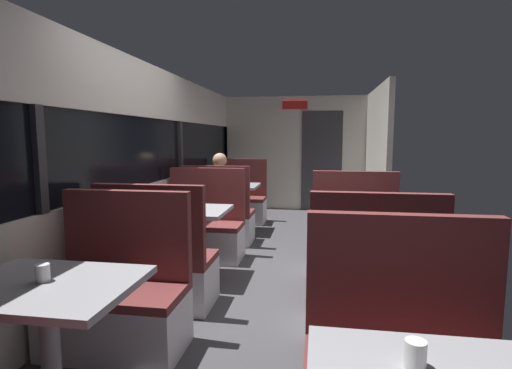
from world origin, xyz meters
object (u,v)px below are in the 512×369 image
object	(u,v)px
bench_mid_window_facing_end	(159,269)
bench_far_window_facing_entry	(238,203)
bench_mid_window_facing_entry	(204,232)
bench_near_window_facing_entry	(118,303)
dining_table_rear_aisle	(363,229)
coffee_cup_primary	(43,273)
bench_rear_aisle_facing_entry	(355,242)
dining_table_mid_window	(185,218)
bench_far_window_facing_end	(219,220)
dining_table_far_window	(229,191)
bench_rear_aisle_facing_end	(372,290)
seated_passenger	(220,204)
dining_table_near_window	(47,302)

from	to	relation	value
bench_mid_window_facing_end	bench_far_window_facing_entry	distance (m)	3.51
bench_mid_window_facing_end	bench_mid_window_facing_entry	world-z (taller)	same
bench_near_window_facing_entry	bench_mid_window_facing_end	world-z (taller)	same
dining_table_rear_aisle	coffee_cup_primary	size ratio (longest dim) A/B	10.00
coffee_cup_primary	dining_table_rear_aisle	bearing A→B (deg)	46.06
bench_near_window_facing_entry	bench_mid_window_facing_entry	xyz separation A→B (m)	(0.00, 2.11, 0.00)
bench_far_window_facing_entry	bench_rear_aisle_facing_entry	size ratio (longest dim) A/B	1.00
dining_table_mid_window	bench_mid_window_facing_entry	bearing A→B (deg)	90.00
bench_mid_window_facing_entry	bench_far_window_facing_end	distance (m)	0.71
bench_near_window_facing_entry	coffee_cup_primary	world-z (taller)	bench_near_window_facing_entry
dining_table_mid_window	dining_table_far_window	size ratio (longest dim) A/B	1.00
dining_table_far_window	bench_rear_aisle_facing_end	bearing A→B (deg)	-59.23
dining_table_mid_window	bench_far_window_facing_end	size ratio (longest dim) A/B	0.82
bench_mid_window_facing_entry	coffee_cup_primary	xyz separation A→B (m)	(-0.03, -2.79, 0.46)
bench_far_window_facing_end	bench_far_window_facing_entry	distance (m)	1.40
bench_mid_window_facing_entry	dining_table_rear_aisle	size ratio (longest dim) A/B	1.22
dining_table_far_window	bench_rear_aisle_facing_end	world-z (taller)	bench_rear_aisle_facing_end
dining_table_rear_aisle	coffee_cup_primary	world-z (taller)	coffee_cup_primary
bench_mid_window_facing_entry	coffee_cup_primary	world-z (taller)	bench_mid_window_facing_entry
bench_mid_window_facing_end	bench_mid_window_facing_entry	xyz separation A→B (m)	(0.00, 1.40, 0.00)
bench_near_window_facing_entry	dining_table_rear_aisle	distance (m)	2.18
bench_far_window_facing_end	seated_passenger	bearing A→B (deg)	90.00
dining_table_mid_window	bench_rear_aisle_facing_entry	size ratio (longest dim) A/B	0.82
coffee_cup_primary	bench_mid_window_facing_end	bearing A→B (deg)	88.78
dining_table_near_window	dining_table_rear_aisle	distance (m)	2.62
dining_table_rear_aisle	bench_rear_aisle_facing_end	size ratio (longest dim) A/B	0.82
dining_table_near_window	bench_mid_window_facing_end	xyz separation A→B (m)	(0.00, 1.41, -0.31)
bench_near_window_facing_entry	coffee_cup_primary	size ratio (longest dim) A/B	12.22
dining_table_near_window	bench_far_window_facing_end	xyz separation A→B (m)	(0.00, 3.51, -0.31)
bench_rear_aisle_facing_end	dining_table_rear_aisle	bearing A→B (deg)	90.00
dining_table_near_window	seated_passenger	distance (m)	3.59
dining_table_near_window	bench_far_window_facing_end	world-z (taller)	bench_far_window_facing_end
bench_near_window_facing_entry	seated_passenger	size ratio (longest dim) A/B	0.87
bench_far_window_facing_entry	seated_passenger	xyz separation A→B (m)	(0.00, -1.33, 0.21)
dining_table_mid_window	bench_rear_aisle_facing_entry	distance (m)	1.88
seated_passenger	bench_rear_aisle_facing_entry	bearing A→B (deg)	-28.70
dining_table_near_window	seated_passenger	bearing A→B (deg)	90.00
dining_table_mid_window	bench_rear_aisle_facing_end	distance (m)	2.03
dining_table_near_window	bench_rear_aisle_facing_entry	bearing A→B (deg)	55.51
dining_table_near_window	dining_table_far_window	bearing A→B (deg)	90.00
bench_mid_window_facing_end	bench_rear_aisle_facing_end	distance (m)	1.80
bench_far_window_facing_entry	bench_far_window_facing_end	bearing A→B (deg)	-90.00
seated_passenger	coffee_cup_primary	xyz separation A→B (m)	(-0.03, -3.57, 0.25)
bench_mid_window_facing_entry	seated_passenger	bearing A→B (deg)	90.00
bench_far_window_facing_entry	bench_rear_aisle_facing_end	world-z (taller)	same
dining_table_rear_aisle	bench_mid_window_facing_end	bearing A→B (deg)	-164.41
seated_passenger	coffee_cup_primary	bearing A→B (deg)	-90.47
bench_mid_window_facing_end	dining_table_far_window	bearing A→B (deg)	90.00
bench_mid_window_facing_entry	coffee_cup_primary	distance (m)	2.82
bench_mid_window_facing_end	bench_rear_aisle_facing_end	xyz separation A→B (m)	(1.79, -0.20, 0.00)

